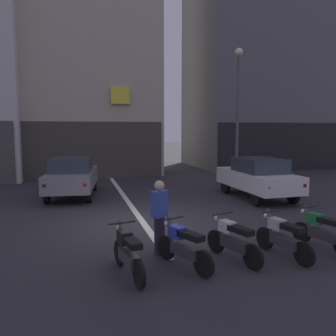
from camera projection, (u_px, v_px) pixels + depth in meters
name	position (u px, v px, depth m)	size (l,w,h in m)	color
ground_plane	(144.00, 223.00, 10.27)	(120.00, 120.00, 0.00)	#2B2B30
lane_centre_line	(119.00, 189.00, 16.03)	(0.20, 18.00, 0.01)	silver
building_mid_block	(79.00, 21.00, 22.09)	(9.23, 8.24, 19.43)	#B2A893
building_far_right	(263.00, 24.00, 25.38)	(10.28, 7.29, 21.06)	#56565B
car_grey_crossing_near	(72.00, 176.00, 14.17)	(2.26, 4.29, 1.64)	black
car_white_parked_kerbside	(258.00, 177.00, 13.88)	(1.81, 4.12, 1.64)	black
street_lamp	(238.00, 103.00, 16.26)	(0.36, 0.36, 6.54)	#47474C
motorcycle_black_row_leftmost	(128.00, 252.00, 6.56)	(0.55, 1.65, 0.98)	black
motorcycle_blue_row_left_mid	(183.00, 246.00, 6.93)	(0.76, 1.56, 0.98)	black
motorcycle_white_row_centre	(233.00, 240.00, 7.32)	(0.65, 1.62, 0.98)	black
motorcycle_silver_row_right_mid	(283.00, 237.00, 7.50)	(0.55, 1.65, 0.98)	black
motorcycle_green_row_rightmost	(322.00, 231.00, 7.97)	(0.58, 1.64, 0.98)	black
person_by_motorcycles	(160.00, 217.00, 7.65)	(0.42, 0.39, 1.67)	#23232D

